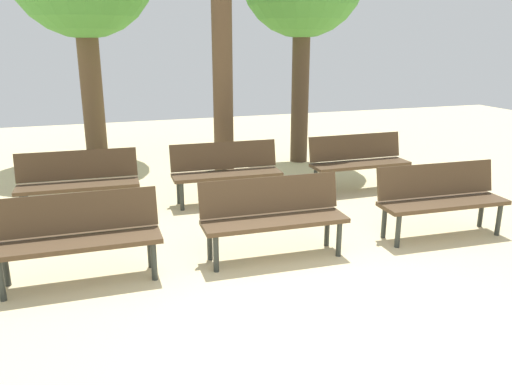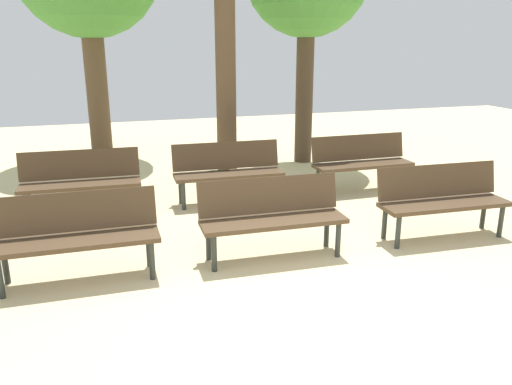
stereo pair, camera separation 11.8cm
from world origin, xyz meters
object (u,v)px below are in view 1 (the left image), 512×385
tree_0 (223,84)px  bench_r1_c1 (226,169)px  bench_r0_c0 (78,233)px  bench_r1_c2 (358,159)px  bench_r0_c2 (440,196)px  bench_r1_c0 (78,179)px  bench_r0_c1 (273,213)px

tree_0 → bench_r1_c1: bearing=-103.9°
bench_r0_c0 → bench_r1_c2: size_ratio=1.00×
bench_r0_c2 → bench_r1_c1: size_ratio=1.00×
bench_r1_c1 → bench_r1_c2: bearing=0.7°
bench_r1_c0 → bench_r1_c2: (4.25, -0.13, 0.00)m
bench_r1_c1 → bench_r1_c0: bearing=-179.8°
bench_r0_c1 → bench_r1_c0: size_ratio=1.00×
bench_r0_c1 → bench_r1_c0: 2.97m
bench_r1_c1 → tree_0: bearing=78.3°
bench_r1_c0 → bench_r1_c1: size_ratio=1.00×
tree_0 → bench_r0_c0: bearing=-126.5°
bench_r0_c1 → tree_0: size_ratio=0.49×
bench_r0_c0 → tree_0: 4.13m
bench_r0_c2 → bench_r1_c1: 3.03m
bench_r1_c2 → tree_0: size_ratio=0.49×
bench_r0_c1 → tree_0: 3.45m
bench_r0_c1 → bench_r1_c0: (-2.03, 2.17, 0.00)m
bench_r0_c2 → bench_r0_c1: bearing=-178.7°
bench_r0_c2 → tree_0: bearing=121.9°
bench_r1_c2 → bench_r1_c0: bearing=178.5°
bench_r0_c0 → bench_r0_c2: (4.21, -0.10, 0.00)m
bench_r1_c2 → bench_r1_c1: bearing=178.7°
bench_r0_c1 → bench_r1_c1: bearing=90.7°
bench_r0_c2 → bench_r1_c1: same height
bench_r1_c0 → bench_r1_c2: 4.25m
bench_r1_c2 → tree_0: bearing=148.0°
bench_r0_c1 → bench_r1_c2: (2.22, 2.05, 0.00)m
bench_r1_c1 → bench_r0_c2: bearing=-43.2°
bench_r0_c0 → bench_r0_c1: bearing=-0.6°
bench_r0_c0 → bench_r0_c2: 4.21m
bench_r1_c0 → bench_r1_c1: same height
bench_r1_c0 → bench_r1_c2: same height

